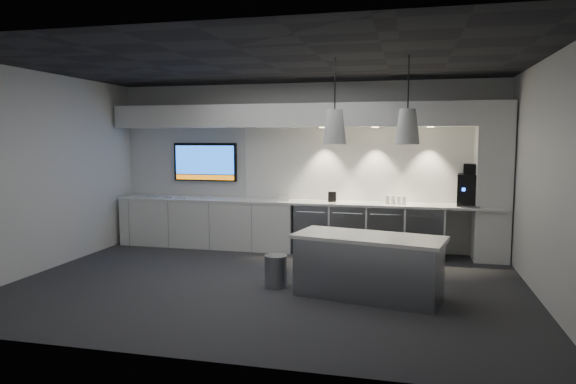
% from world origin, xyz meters
% --- Properties ---
extents(floor, '(7.00, 7.00, 0.00)m').
position_xyz_m(floor, '(0.00, 0.00, 0.00)').
color(floor, '#2D2D30').
rests_on(floor, ground).
extents(ceiling, '(7.00, 7.00, 0.00)m').
position_xyz_m(ceiling, '(0.00, 0.00, 3.00)').
color(ceiling, black).
rests_on(ceiling, wall_back).
extents(wall_back, '(7.00, 0.00, 7.00)m').
position_xyz_m(wall_back, '(0.00, 2.50, 1.50)').
color(wall_back, silver).
rests_on(wall_back, floor).
extents(wall_front, '(7.00, 0.00, 7.00)m').
position_xyz_m(wall_front, '(0.00, -2.50, 1.50)').
color(wall_front, silver).
rests_on(wall_front, floor).
extents(wall_left, '(0.00, 7.00, 7.00)m').
position_xyz_m(wall_left, '(-3.50, 0.00, 1.50)').
color(wall_left, silver).
rests_on(wall_left, floor).
extents(wall_right, '(0.00, 7.00, 7.00)m').
position_xyz_m(wall_right, '(3.50, 0.00, 1.50)').
color(wall_right, silver).
rests_on(wall_right, floor).
extents(back_counter, '(6.80, 0.65, 0.04)m').
position_xyz_m(back_counter, '(0.00, 2.17, 0.88)').
color(back_counter, white).
rests_on(back_counter, left_base_cabinets).
extents(left_base_cabinets, '(3.30, 0.63, 0.86)m').
position_xyz_m(left_base_cabinets, '(-1.75, 2.17, 0.43)').
color(left_base_cabinets, white).
rests_on(left_base_cabinets, floor).
extents(fridge_unit_a, '(0.60, 0.61, 0.85)m').
position_xyz_m(fridge_unit_a, '(0.25, 2.17, 0.42)').
color(fridge_unit_a, gray).
rests_on(fridge_unit_a, floor).
extents(fridge_unit_b, '(0.60, 0.61, 0.85)m').
position_xyz_m(fridge_unit_b, '(0.88, 2.17, 0.42)').
color(fridge_unit_b, gray).
rests_on(fridge_unit_b, floor).
extents(fridge_unit_c, '(0.60, 0.61, 0.85)m').
position_xyz_m(fridge_unit_c, '(1.51, 2.17, 0.42)').
color(fridge_unit_c, gray).
rests_on(fridge_unit_c, floor).
extents(fridge_unit_d, '(0.60, 0.61, 0.85)m').
position_xyz_m(fridge_unit_d, '(2.14, 2.17, 0.42)').
color(fridge_unit_d, gray).
rests_on(fridge_unit_d, floor).
extents(backsplash, '(4.60, 0.03, 1.30)m').
position_xyz_m(backsplash, '(1.20, 2.48, 1.55)').
color(backsplash, white).
rests_on(backsplash, wall_back).
extents(soffit, '(6.90, 0.60, 0.40)m').
position_xyz_m(soffit, '(0.00, 2.20, 2.40)').
color(soffit, white).
rests_on(soffit, wall_back).
extents(column, '(0.55, 0.55, 2.60)m').
position_xyz_m(column, '(3.20, 2.20, 1.30)').
color(column, white).
rests_on(column, floor).
extents(wall_tv, '(1.25, 0.07, 0.72)m').
position_xyz_m(wall_tv, '(-1.90, 2.45, 1.56)').
color(wall_tv, black).
rests_on(wall_tv, wall_back).
extents(island, '(1.99, 1.17, 0.79)m').
position_xyz_m(island, '(1.40, -0.24, 0.40)').
color(island, gray).
rests_on(island, floor).
extents(bin, '(0.35, 0.35, 0.44)m').
position_xyz_m(bin, '(0.15, -0.08, 0.22)').
color(bin, gray).
rests_on(bin, floor).
extents(coffee_machine, '(0.42, 0.58, 0.69)m').
position_xyz_m(coffee_machine, '(2.85, 2.20, 1.18)').
color(coffee_machine, black).
rests_on(coffee_machine, back_counter).
extents(sign_black, '(0.14, 0.04, 0.18)m').
position_xyz_m(sign_black, '(0.58, 2.17, 0.99)').
color(sign_black, black).
rests_on(sign_black, back_counter).
extents(sign_white, '(0.18, 0.06, 0.14)m').
position_xyz_m(sign_white, '(-0.27, 2.05, 0.97)').
color(sign_white, white).
rests_on(sign_white, back_counter).
extents(cup_cluster, '(0.34, 0.16, 0.14)m').
position_xyz_m(cup_cluster, '(1.67, 2.17, 0.97)').
color(cup_cluster, white).
rests_on(cup_cluster, back_counter).
extents(tray_a, '(0.20, 0.20, 0.02)m').
position_xyz_m(tray_a, '(-2.83, 2.16, 0.91)').
color(tray_a, '#B8B8B8').
rests_on(tray_a, back_counter).
extents(tray_b, '(0.18, 0.18, 0.02)m').
position_xyz_m(tray_b, '(-2.48, 2.16, 0.91)').
color(tray_b, '#B8B8B8').
rests_on(tray_b, back_counter).
extents(tray_c, '(0.17, 0.17, 0.02)m').
position_xyz_m(tray_c, '(-2.20, 2.08, 0.91)').
color(tray_c, '#B8B8B8').
rests_on(tray_c, back_counter).
extents(tray_d, '(0.16, 0.16, 0.02)m').
position_xyz_m(tray_d, '(-1.76, 2.16, 0.91)').
color(tray_d, '#B8B8B8').
rests_on(tray_d, back_counter).
extents(pendant_left, '(0.30, 0.30, 1.13)m').
position_xyz_m(pendant_left, '(0.96, -0.24, 2.15)').
color(pendant_left, white).
rests_on(pendant_left, ceiling).
extents(pendant_right, '(0.30, 0.30, 1.13)m').
position_xyz_m(pendant_right, '(1.84, -0.24, 2.15)').
color(pendant_right, white).
rests_on(pendant_right, ceiling).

